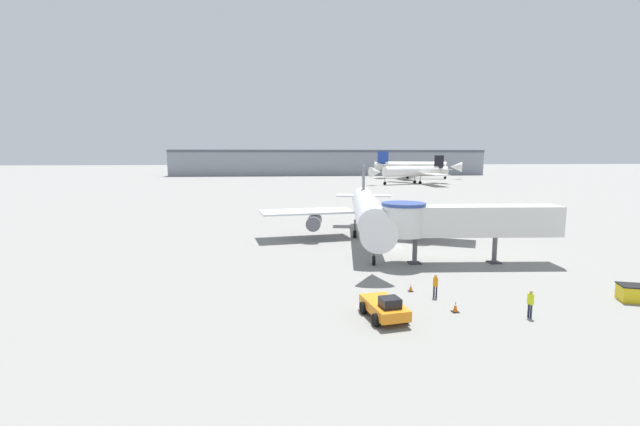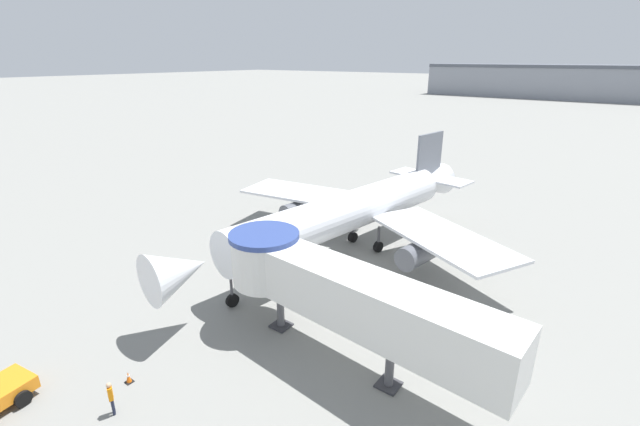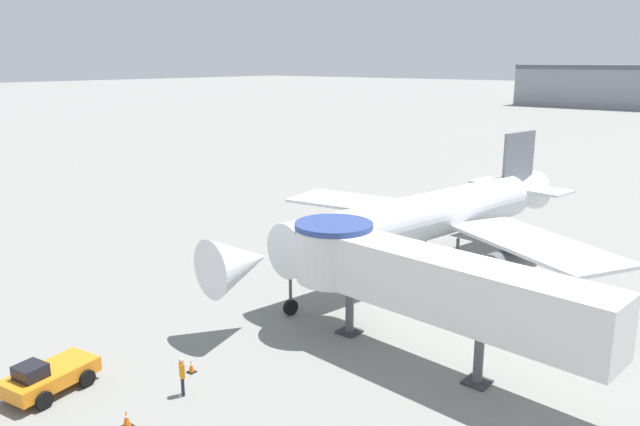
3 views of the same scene
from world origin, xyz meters
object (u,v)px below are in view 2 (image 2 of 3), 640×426
jet_bridge (331,288)px  traffic_cone_near_nose (129,377)px  main_airplane (350,212)px  ground_crew_marshaller (111,396)px

jet_bridge → traffic_cone_near_nose: jet_bridge is taller
jet_bridge → traffic_cone_near_nose: size_ratio=27.47×
main_airplane → traffic_cone_near_nose: bearing=-83.3°
traffic_cone_near_nose → jet_bridge: bearing=48.8°
jet_bridge → ground_crew_marshaller: bearing=-116.3°
main_airplane → ground_crew_marshaller: main_airplane is taller
traffic_cone_near_nose → ground_crew_marshaller: 2.12m
jet_bridge → ground_crew_marshaller: jet_bridge is taller
traffic_cone_near_nose → main_airplane: bearing=87.7°
jet_bridge → traffic_cone_near_nose: bearing=-126.9°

